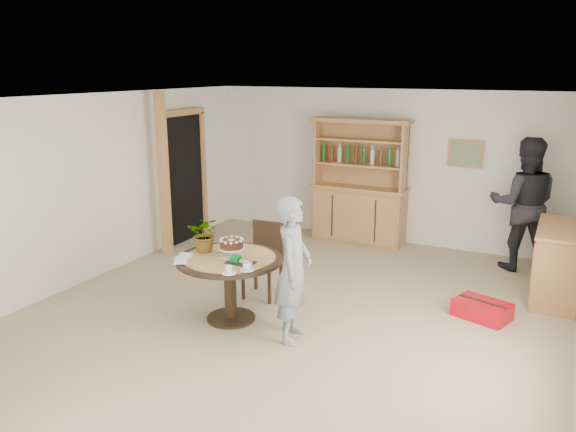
% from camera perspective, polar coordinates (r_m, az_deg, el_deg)
% --- Properties ---
extents(ground, '(7.00, 7.00, 0.00)m').
position_cam_1_polar(ground, '(6.64, 0.03, -10.29)').
color(ground, tan).
rests_on(ground, ground).
extents(room_shell, '(6.04, 7.04, 2.52)m').
position_cam_1_polar(room_shell, '(6.11, 0.08, 4.67)').
color(room_shell, white).
rests_on(room_shell, ground).
extents(doorway, '(0.13, 1.10, 2.18)m').
position_cam_1_polar(doorway, '(9.43, -10.58, 4.10)').
color(doorway, black).
rests_on(doorway, ground).
extents(pine_post, '(0.12, 0.12, 2.50)m').
position_cam_1_polar(pine_post, '(8.65, -12.56, 4.01)').
color(pine_post, tan).
rests_on(pine_post, ground).
extents(hutch, '(1.62, 0.54, 2.04)m').
position_cam_1_polar(hutch, '(9.37, 7.27, 1.55)').
color(hutch, '#B5824C').
rests_on(hutch, ground).
extents(sideboard, '(0.54, 1.26, 0.94)m').
position_cam_1_polar(sideboard, '(7.74, 25.70, -4.34)').
color(sideboard, '#B5824C').
rests_on(sideboard, ground).
extents(dining_table, '(1.20, 1.20, 0.76)m').
position_cam_1_polar(dining_table, '(6.41, -5.94, -5.47)').
color(dining_table, black).
rests_on(dining_table, ground).
extents(dining_chair, '(0.45, 0.45, 0.95)m').
position_cam_1_polar(dining_chair, '(7.10, -2.37, -3.94)').
color(dining_chair, black).
rests_on(dining_chair, ground).
extents(birthday_cake, '(0.30, 0.30, 0.20)m').
position_cam_1_polar(birthday_cake, '(6.36, -5.76, -2.98)').
color(birthday_cake, white).
rests_on(birthday_cake, dining_table).
extents(flower_vase, '(0.47, 0.44, 0.42)m').
position_cam_1_polar(flower_vase, '(6.52, -8.39, -1.81)').
color(flower_vase, '#3F7233').
rests_on(flower_vase, dining_table).
extents(gift_tray, '(0.30, 0.20, 0.08)m').
position_cam_1_polar(gift_tray, '(6.14, -4.90, -4.56)').
color(gift_tray, black).
rests_on(gift_tray, dining_table).
extents(coffee_cup_a, '(0.15, 0.15, 0.09)m').
position_cam_1_polar(coffee_cup_a, '(5.92, -4.15, -5.16)').
color(coffee_cup_a, white).
rests_on(coffee_cup_a, dining_table).
extents(coffee_cup_b, '(0.15, 0.15, 0.08)m').
position_cam_1_polar(coffee_cup_b, '(5.84, -6.02, -5.52)').
color(coffee_cup_b, white).
rests_on(coffee_cup_b, dining_table).
extents(napkins, '(0.24, 0.33, 0.03)m').
position_cam_1_polar(napkins, '(6.33, -10.64, -4.26)').
color(napkins, white).
rests_on(napkins, dining_table).
extents(teen_boy, '(0.49, 0.64, 1.56)m').
position_cam_1_polar(teen_boy, '(5.87, 0.55, -5.47)').
color(teen_boy, gray).
rests_on(teen_boy, ground).
extents(adult_person, '(1.04, 0.87, 1.91)m').
position_cam_1_polar(adult_person, '(8.60, 22.79, 1.11)').
color(adult_person, black).
rests_on(adult_person, ground).
extents(red_suitcase, '(0.70, 0.57, 0.21)m').
position_cam_1_polar(red_suitcase, '(6.98, 19.10, -8.97)').
color(red_suitcase, red).
rests_on(red_suitcase, ground).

